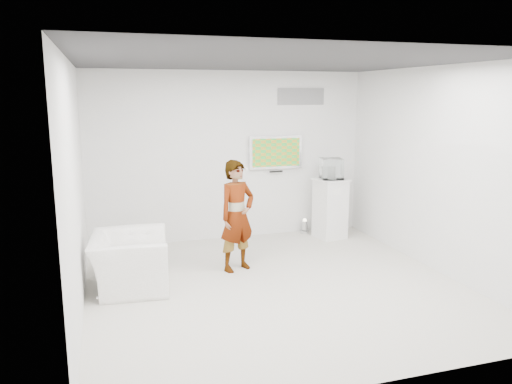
% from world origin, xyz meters
% --- Properties ---
extents(room, '(5.01, 5.01, 3.00)m').
position_xyz_m(room, '(0.00, 0.00, 1.50)').
color(room, beige).
rests_on(room, ground).
extents(tv, '(1.00, 0.08, 0.60)m').
position_xyz_m(tv, '(0.85, 2.45, 1.55)').
color(tv, silver).
rests_on(tv, room).
extents(logo_decal, '(0.90, 0.02, 0.30)m').
position_xyz_m(logo_decal, '(1.35, 2.49, 2.55)').
color(logo_decal, slate).
rests_on(logo_decal, room).
extents(person, '(0.71, 0.60, 1.66)m').
position_xyz_m(person, '(-0.32, 0.80, 0.83)').
color(person, white).
rests_on(person, room).
extents(armchair, '(1.10, 1.23, 0.74)m').
position_xyz_m(armchair, '(-1.90, 0.53, 0.37)').
color(armchair, white).
rests_on(armchair, room).
extents(pedestal, '(0.61, 0.61, 1.09)m').
position_xyz_m(pedestal, '(1.74, 1.95, 0.55)').
color(pedestal, white).
rests_on(pedestal, room).
extents(floor_uplight, '(0.22, 0.22, 0.27)m').
position_xyz_m(floor_uplight, '(1.41, 2.34, 0.13)').
color(floor_uplight, silver).
rests_on(floor_uplight, room).
extents(vitrine, '(0.44, 0.44, 0.37)m').
position_xyz_m(vitrine, '(1.74, 1.95, 1.28)').
color(vitrine, white).
rests_on(vitrine, pedestal).
extents(console, '(0.11, 0.17, 0.23)m').
position_xyz_m(console, '(1.74, 1.95, 1.21)').
color(console, white).
rests_on(console, pedestal).
extents(wii_remote, '(0.10, 0.14, 0.04)m').
position_xyz_m(wii_remote, '(-0.15, 1.04, 1.49)').
color(wii_remote, white).
rests_on(wii_remote, person).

